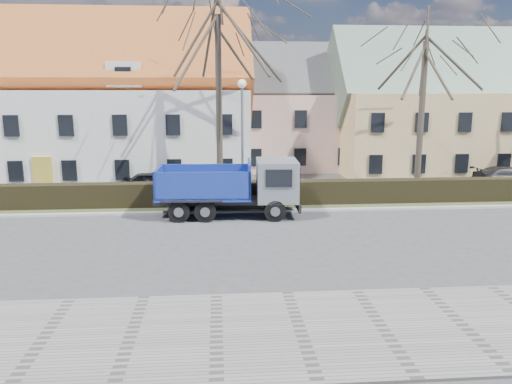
{
  "coord_description": "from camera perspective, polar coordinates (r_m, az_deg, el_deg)",
  "views": [
    {
      "loc": [
        -2.11,
        -20.59,
        6.4
      ],
      "look_at": [
        -0.36,
        2.13,
        1.6
      ],
      "focal_mm": 35.0,
      "sensor_mm": 36.0,
      "label": 1
    }
  ],
  "objects": [
    {
      "name": "cart_frame",
      "position": [
        25.87,
        -10.12,
        -1.91
      ],
      "size": [
        0.76,
        0.56,
        0.62
      ],
      "primitive_type": null,
      "rotation": [
        0.0,
        0.0,
        0.29
      ],
      "color": "silver",
      "rests_on": "ground"
    },
    {
      "name": "grass_strip",
      "position": [
        27.62,
        0.09,
        -1.4
      ],
      "size": [
        80.0,
        3.0,
        0.1
      ],
      "primitive_type": "cube",
      "color": "#3E4527",
      "rests_on": "ground"
    },
    {
      "name": "building_yellow",
      "position": [
        41.78,
        21.51,
        8.13
      ],
      "size": [
        18.8,
        10.8,
        8.5
      ],
      "primitive_type": null,
      "color": "#DCB879",
      "rests_on": "ground"
    },
    {
      "name": "dump_truck",
      "position": [
        25.02,
        -3.76,
        0.52
      ],
      "size": [
        7.5,
        3.07,
        2.95
      ],
      "primitive_type": null,
      "rotation": [
        0.0,
        0.0,
        -0.04
      ],
      "color": "navy",
      "rests_on": "ground"
    },
    {
      "name": "tree_1",
      "position": [
        29.09,
        -4.28,
        11.71
      ],
      "size": [
        9.2,
        9.2,
        12.65
      ],
      "primitive_type": null,
      "color": "#3B3229",
      "rests_on": "ground"
    },
    {
      "name": "parked_car_b",
      "position": [
        36.57,
        26.87,
        1.58
      ],
      "size": [
        4.69,
        2.11,
        1.33
      ],
      "primitive_type": "imported",
      "rotation": [
        0.0,
        0.0,
        1.62
      ],
      "color": "black",
      "rests_on": "ground"
    },
    {
      "name": "building_pink",
      "position": [
        41.12,
        4.19,
        8.52
      ],
      "size": [
        10.8,
        8.8,
        8.0
      ],
      "primitive_type": null,
      "color": "beige",
      "rests_on": "ground"
    },
    {
      "name": "parked_car_a",
      "position": [
        31.82,
        -11.82,
        1.16
      ],
      "size": [
        3.69,
        1.72,
        1.22
      ],
      "primitive_type": "imported",
      "rotation": [
        0.0,
        0.0,
        1.49
      ],
      "color": "black",
      "rests_on": "ground"
    },
    {
      "name": "tree_2",
      "position": [
        31.53,
        18.46,
        9.66
      ],
      "size": [
        8.0,
        8.0,
        11.0
      ],
      "primitive_type": null,
      "color": "#3B3229",
      "rests_on": "ground"
    },
    {
      "name": "ground",
      "position": [
        21.67,
        1.39,
        -5.29
      ],
      "size": [
        120.0,
        120.0,
        0.0
      ],
      "primitive_type": "plane",
      "color": "#3F3F41"
    },
    {
      "name": "hedge",
      "position": [
        27.29,
        0.13,
        -0.27
      ],
      "size": [
        60.0,
        0.9,
        1.3
      ],
      "primitive_type": "cube",
      "color": "black",
      "rests_on": "ground"
    },
    {
      "name": "streetlight",
      "position": [
        27.78,
        -1.57,
        5.81
      ],
      "size": [
        0.54,
        0.54,
        6.92
      ],
      "primitive_type": null,
      "color": "gray",
      "rests_on": "ground"
    },
    {
      "name": "sidewalk_near",
      "position": [
        13.83,
        5.06,
        -15.54
      ],
      "size": [
        80.0,
        5.0,
        0.08
      ],
      "primitive_type": "cube",
      "color": "gray",
      "rests_on": "ground"
    },
    {
      "name": "curb_far",
      "position": [
        26.06,
        0.37,
        -2.18
      ],
      "size": [
        80.0,
        0.3,
        0.12
      ],
      "primitive_type": "cube",
      "color": "#B0ABA3",
      "rests_on": "ground"
    },
    {
      "name": "building_white",
      "position": [
        38.21,
        -21.21,
        8.63
      ],
      "size": [
        26.8,
        10.8,
        9.5
      ],
      "primitive_type": null,
      "color": "silver",
      "rests_on": "ground"
    }
  ]
}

